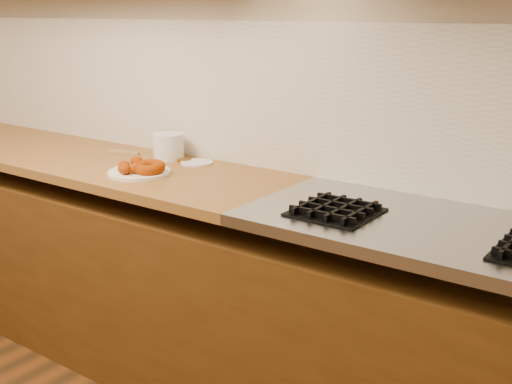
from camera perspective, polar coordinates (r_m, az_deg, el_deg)
wall_back at (r=2.80m, az=-3.30°, el=11.94°), size 4.00×0.02×2.70m
base_cabinet at (r=2.81m, az=-7.02°, el=-8.50°), size 3.60×0.60×0.77m
butcher_block at (r=3.12m, az=-16.15°, el=3.00°), size 2.30×0.62×0.04m
stovetop at (r=2.06m, az=16.67°, el=-3.53°), size 1.30×0.62×0.04m
backsplash at (r=2.81m, az=-3.40°, el=8.86°), size 3.60×0.02×0.60m
burner_grates at (r=1.99m, az=15.29°, el=-3.19°), size 0.91×0.26×0.03m
donut_plate at (r=2.64m, az=-10.34°, el=1.72°), size 0.25×0.25×0.01m
ring_donut at (r=2.60m, az=-9.43°, el=2.18°), size 0.16×0.16×0.06m
fried_dough_chunks at (r=2.64m, az=-10.88°, el=2.28°), size 0.16×0.20×0.05m
plastic_tub at (r=2.89m, az=-7.79°, el=4.05°), size 0.18×0.18×0.11m
tub_lid at (r=2.79m, az=-5.28°, el=2.62°), size 0.16×0.16×0.01m
brass_jar_lid at (r=2.84m, az=-6.40°, el=2.82°), size 0.07×0.07×0.01m
wooden_utensil at (r=3.04m, az=-11.63°, el=3.48°), size 0.16×0.06×0.01m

